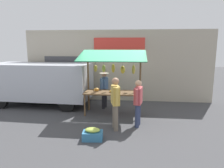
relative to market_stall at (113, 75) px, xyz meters
The scene contains 8 objects.
ground_plane 1.55m from the market_stall, 93.03° to the left, with size 40.00×40.00×0.00m, color #424244.
street_backdrop 2.17m from the market_stall, 88.65° to the right, with size 9.00×0.30×3.40m.
market_stall is the anchor object (origin of this frame).
vendor_with_sunhat 1.06m from the market_stall, 58.30° to the right, with size 0.40×0.67×1.56m.
shopper_with_ponytail 1.70m from the market_stall, 127.85° to the left, with size 0.31×0.67×1.56m.
shopper_with_shopping_bag 1.71m from the market_stall, 98.57° to the left, with size 0.34×0.69×1.68m.
parked_van 3.65m from the market_stall, 14.97° to the right, with size 4.47×2.04×1.88m.
produce_crate_near 2.82m from the market_stall, 82.24° to the left, with size 0.60×0.42×0.36m.
Camera 1 is at (-0.81, 7.93, 2.65)m, focal length 33.55 mm.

